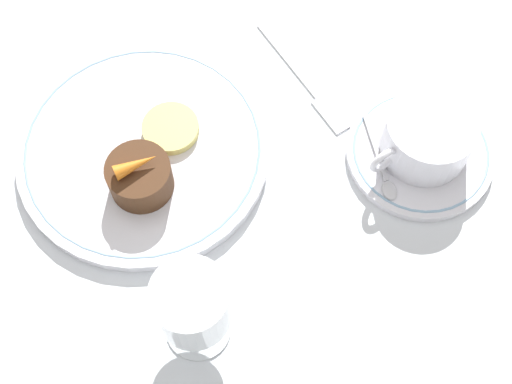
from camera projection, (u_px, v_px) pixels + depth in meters
The scene contains 10 objects.
ground_plane at pixel (185, 156), 0.77m from camera, with size 3.00×3.00×0.00m, color white.
dinner_plate at pixel (143, 150), 0.77m from camera, with size 0.27×0.27×0.01m.
saucer at pixel (420, 153), 0.77m from camera, with size 0.16×0.16×0.01m.
coffee_cup at pixel (428, 136), 0.74m from camera, with size 0.12×0.09×0.05m.
spoon at pixel (382, 167), 0.75m from camera, with size 0.04×0.10×0.00m.
wine_glass at pixel (192, 306), 0.62m from camera, with size 0.07×0.07×0.12m.
fork at pixel (311, 87), 0.81m from camera, with size 0.02×0.17×0.01m.
dessert_cake at pixel (140, 177), 0.72m from camera, with size 0.07×0.07×0.04m.
carrot_garnish at pixel (136, 165), 0.70m from camera, with size 0.05×0.02×0.02m.
pineapple_slice at pixel (174, 126), 0.77m from camera, with size 0.06×0.06×0.01m.
Camera 1 is at (0.13, 0.35, 0.68)m, focal length 50.00 mm.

